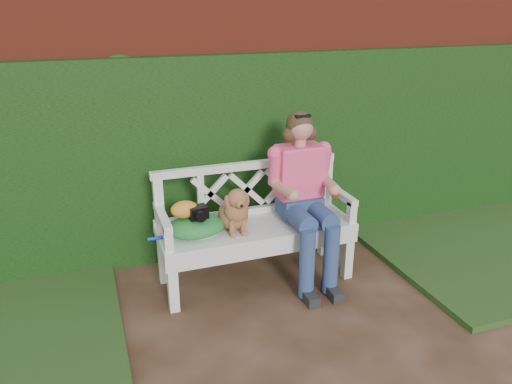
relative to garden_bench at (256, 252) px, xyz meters
name	(u,v)px	position (x,y,z in m)	size (l,w,h in m)	color
ground	(317,362)	(0.03, -1.06, -0.24)	(60.00, 60.00, 0.00)	#321B0D
brick_wall	(227,122)	(0.03, 0.84, 0.86)	(10.00, 0.30, 2.20)	maroon
ivy_hedge	(235,156)	(0.03, 0.62, 0.61)	(10.00, 0.18, 1.70)	#1E4F13
grass_right	(508,239)	(2.43, -0.16, -0.21)	(2.60, 2.00, 0.05)	black
garden_bench	(256,252)	(0.00, 0.00, 0.00)	(1.58, 0.60, 0.48)	white
seated_woman	(301,201)	(0.36, -0.02, 0.40)	(0.54, 0.72, 1.27)	#DC4F74
dog	(234,208)	(-0.18, -0.03, 0.42)	(0.24, 0.33, 0.36)	olive
tennis_racket	(196,232)	(-0.48, 0.00, 0.25)	(0.55, 0.23, 0.03)	silver
green_bag	(196,226)	(-0.47, -0.02, 0.31)	(0.43, 0.33, 0.14)	green
camera_item	(198,212)	(-0.46, -0.04, 0.43)	(0.13, 0.10, 0.09)	black
baseball_glove	(184,209)	(-0.55, 0.00, 0.45)	(0.20, 0.15, 0.13)	orange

